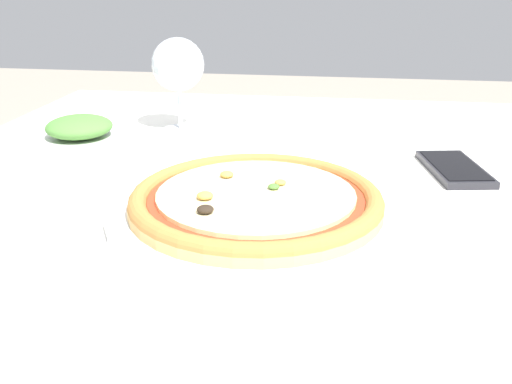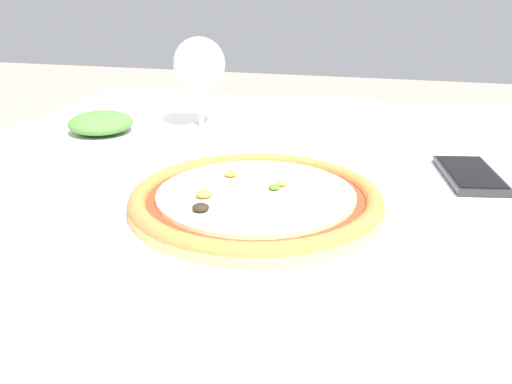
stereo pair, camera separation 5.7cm
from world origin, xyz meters
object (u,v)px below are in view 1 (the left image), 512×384
object	(u,v)px
pizza_plate	(256,203)
side_plate	(80,133)
wine_glass_far_left	(178,66)
cell_phone	(454,168)
dining_table	(314,240)

from	to	relation	value
pizza_plate	side_plate	bearing A→B (deg)	142.85
wine_glass_far_left	cell_phone	size ratio (longest dim) A/B	1.06
pizza_plate	wine_glass_far_left	bearing A→B (deg)	118.14
dining_table	side_plate	size ratio (longest dim) A/B	6.33
pizza_plate	cell_phone	distance (m)	0.32
wine_glass_far_left	side_plate	xyz separation A→B (m)	(-0.14, -0.10, -0.10)
wine_glass_far_left	side_plate	size ratio (longest dim) A/B	0.87
side_plate	dining_table	bearing A→B (deg)	-18.40
wine_glass_far_left	cell_phone	xyz separation A→B (m)	(0.45, -0.16, -0.11)
dining_table	cell_phone	distance (m)	0.23
dining_table	pizza_plate	world-z (taller)	pizza_plate
pizza_plate	side_plate	world-z (taller)	side_plate
wine_glass_far_left	side_plate	bearing A→B (deg)	-144.67
cell_phone	side_plate	xyz separation A→B (m)	(-0.59, 0.06, 0.01)
dining_table	pizza_plate	xyz separation A→B (m)	(-0.06, -0.12, 0.10)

